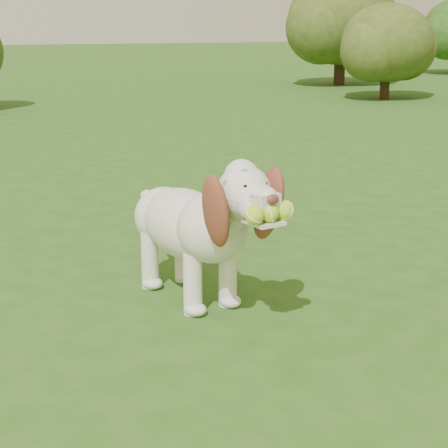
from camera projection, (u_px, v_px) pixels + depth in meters
name	position (u px, v px, depth m)	size (l,w,h in m)	color
ground	(259.00, 257.00, 4.24)	(80.00, 80.00, 0.00)	#224E16
dog	(197.00, 222.00, 3.46)	(0.55, 1.14, 0.74)	silver
shrub_d	(387.00, 43.00, 12.44)	(1.53, 1.53, 1.58)	#382314
shrub_f	(341.00, 19.00, 15.11)	(2.17, 2.17, 2.25)	#382314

